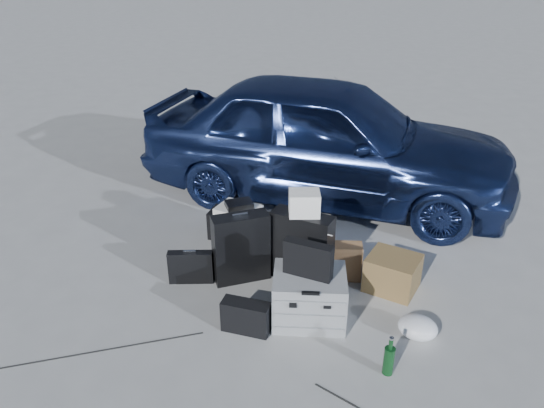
# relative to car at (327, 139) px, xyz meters

# --- Properties ---
(ground) EXTENTS (60.00, 60.00, 0.00)m
(ground) POSITION_rel_car_xyz_m (-0.43, -2.44, -0.74)
(ground) COLOR #A6A5A1
(ground) RESTS_ON ground
(car) EXTENTS (4.67, 2.87, 1.48)m
(car) POSITION_rel_car_xyz_m (0.00, 0.00, 0.00)
(car) COLOR navy
(car) RESTS_ON ground
(pelican_case) EXTENTS (0.60, 0.49, 0.43)m
(pelican_case) POSITION_rel_car_xyz_m (-0.22, -2.43, -0.53)
(pelican_case) COLOR gray
(pelican_case) RESTS_ON ground
(laptop_bag) EXTENTS (0.41, 0.24, 0.30)m
(laptop_bag) POSITION_rel_car_xyz_m (-0.24, -2.43, -0.16)
(laptop_bag) COLOR black
(laptop_bag) RESTS_ON pelican_case
(briefcase) EXTENTS (0.42, 0.12, 0.32)m
(briefcase) POSITION_rel_car_xyz_m (-1.31, -1.95, -0.58)
(briefcase) COLOR black
(briefcase) RESTS_ON ground
(suitcase_left) EXTENTS (0.55, 0.36, 0.67)m
(suitcase_left) POSITION_rel_car_xyz_m (-0.85, -1.87, -0.41)
(suitcase_left) COLOR black
(suitcase_left) RESTS_ON ground
(suitcase_right) EXTENTS (0.60, 0.42, 0.68)m
(suitcase_right) POSITION_rel_car_xyz_m (-0.29, -1.84, -0.40)
(suitcase_right) COLOR black
(suitcase_right) RESTS_ON ground
(white_carton) EXTENTS (0.28, 0.23, 0.22)m
(white_carton) POSITION_rel_car_xyz_m (-0.28, -1.83, 0.05)
(white_carton) COLOR white
(white_carton) RESTS_ON suitcase_right
(duffel_bag) EXTENTS (0.66, 0.42, 0.31)m
(duffel_bag) POSITION_rel_car_xyz_m (-0.95, -1.13, -0.59)
(duffel_bag) COLOR black
(duffel_bag) RESTS_ON ground
(flat_box_white) EXTENTS (0.52, 0.47, 0.07)m
(flat_box_white) POSITION_rel_car_xyz_m (-0.95, -1.14, -0.40)
(flat_box_white) COLOR white
(flat_box_white) RESTS_ON duffel_bag
(flat_box_black) EXTENTS (0.32, 0.28, 0.06)m
(flat_box_black) POSITION_rel_car_xyz_m (-0.94, -1.14, -0.33)
(flat_box_black) COLOR black
(flat_box_black) RESTS_ON flat_box_white
(kraft_bag) EXTENTS (0.27, 0.16, 0.36)m
(kraft_bag) POSITION_rel_car_xyz_m (0.14, -1.81, -0.56)
(kraft_bag) COLOR #A47347
(kraft_bag) RESTS_ON ground
(cardboard_box) EXTENTS (0.57, 0.54, 0.33)m
(cardboard_box) POSITION_rel_car_xyz_m (0.54, -1.96, -0.58)
(cardboard_box) COLOR olive
(cardboard_box) RESTS_ON ground
(plastic_bag) EXTENTS (0.40, 0.37, 0.18)m
(plastic_bag) POSITION_rel_car_xyz_m (0.65, -2.62, -0.65)
(plastic_bag) COLOR white
(plastic_bag) RESTS_ON ground
(messenger_bag) EXTENTS (0.42, 0.24, 0.28)m
(messenger_bag) POSITION_rel_car_xyz_m (-0.74, -2.61, -0.60)
(messenger_bag) COLOR black
(messenger_bag) RESTS_ON ground
(green_bottle) EXTENTS (0.10, 0.10, 0.32)m
(green_bottle) POSITION_rel_car_xyz_m (0.35, -3.04, -0.58)
(green_bottle) COLOR #0C3414
(green_bottle) RESTS_ON ground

